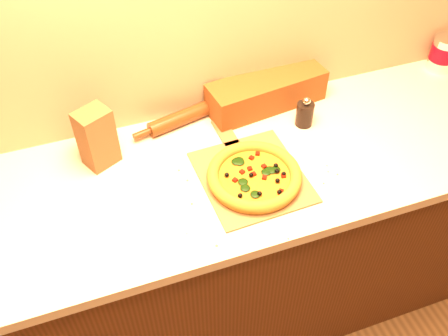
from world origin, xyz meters
TOP-DOWN VIEW (x-y plane):
  - cabinet at (0.00, 1.43)m, footprint 2.80×0.65m
  - countertop at (0.00, 1.43)m, footprint 2.84×0.68m
  - pizza_peel at (0.15, 1.37)m, footprint 0.34×0.50m
  - pizza at (0.15, 1.34)m, footprint 0.31×0.31m
  - pepper_grinder at (0.43, 1.55)m, footprint 0.06×0.06m
  - rolling_pin at (0.02, 1.70)m, footprint 0.40×0.12m
  - coffee_canister at (1.11, 1.68)m, footprint 0.10×0.10m
  - bread_bag at (0.34, 1.69)m, footprint 0.46×0.20m
  - paper_bag at (-0.30, 1.60)m, footprint 0.13×0.12m
  - dark_jar at (-0.32, 1.64)m, footprint 0.09×0.09m

SIDE VIEW (x-z plane):
  - cabinet at x=0.00m, z-range 0.00..0.86m
  - countertop at x=0.00m, z-range 0.86..0.90m
  - pizza_peel at x=0.15m, z-range 0.90..0.91m
  - pizza at x=0.15m, z-range 0.91..0.95m
  - rolling_pin at x=0.02m, z-range 0.90..0.96m
  - pepper_grinder at x=0.43m, z-range 0.89..1.01m
  - bread_bag at x=0.34m, z-range 0.90..1.02m
  - dark_jar at x=-0.32m, z-range 0.90..1.04m
  - coffee_canister at x=1.11m, z-range 0.90..1.04m
  - paper_bag at x=-0.30m, z-range 0.90..1.11m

